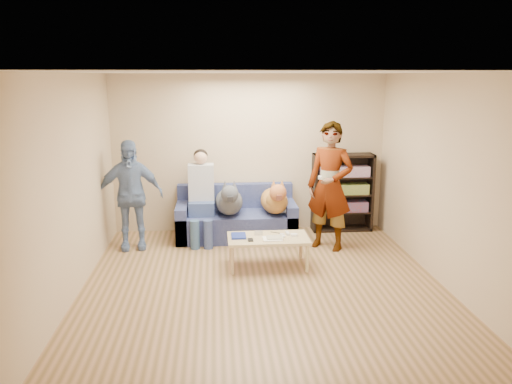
{
  "coord_description": "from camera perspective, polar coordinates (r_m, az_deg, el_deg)",
  "views": [
    {
      "loc": [
        -0.57,
        -5.68,
        2.57
      ],
      "look_at": [
        0.0,
        1.2,
        0.95
      ],
      "focal_mm": 35.0,
      "sensor_mm": 36.0,
      "label": 1
    }
  ],
  "objects": [
    {
      "name": "controller_b",
      "position": [
        6.88,
        4.37,
        -4.91
      ],
      "size": [
        0.09,
        0.06,
        0.03
      ],
      "primitive_type": "cube",
      "color": "white",
      "rests_on": "coffee_table"
    },
    {
      "name": "held_controller",
      "position": [
        7.22,
        7.3,
        1.67
      ],
      "size": [
        0.08,
        0.14,
        0.03
      ],
      "primitive_type": "cube",
      "rotation": [
        0.0,
        0.0,
        -0.26
      ],
      "color": "silver",
      "rests_on": "person_standing_right"
    },
    {
      "name": "wall_right",
      "position": [
        6.47,
        21.24,
        0.98
      ],
      "size": [
        0.0,
        5.0,
        5.0
      ],
      "primitive_type": "plane",
      "rotation": [
        1.57,
        0.0,
        -1.57
      ],
      "color": "tan",
      "rests_on": "ground"
    },
    {
      "name": "ground",
      "position": [
        6.26,
        0.92,
        -11.04
      ],
      "size": [
        5.0,
        5.0,
        0.0
      ],
      "primitive_type": "plane",
      "color": "brown",
      "rests_on": "ground"
    },
    {
      "name": "pen_orange",
      "position": [
        6.67,
        1.37,
        -5.57
      ],
      "size": [
        0.13,
        0.06,
        0.01
      ],
      "primitive_type": "cylinder",
      "rotation": [
        0.0,
        1.57,
        0.35
      ],
      "color": "#BF781B",
      "rests_on": "coffee_table"
    },
    {
      "name": "wall_left",
      "position": [
        6.06,
        -20.73,
        0.24
      ],
      "size": [
        0.0,
        5.0,
        5.0
      ],
      "primitive_type": "plane",
      "rotation": [
        1.57,
        0.0,
        1.57
      ],
      "color": "tan",
      "rests_on": "ground"
    },
    {
      "name": "wall_back",
      "position": [
        8.3,
        -0.74,
        4.4
      ],
      "size": [
        4.5,
        0.0,
        4.5
      ],
      "primitive_type": "plane",
      "rotation": [
        1.57,
        0.0,
        0.0
      ],
      "color": "tan",
      "rests_on": "ground"
    },
    {
      "name": "papers",
      "position": [
        6.73,
        1.91,
        -5.36
      ],
      "size": [
        0.26,
        0.2,
        0.02
      ],
      "primitive_type": "cube",
      "color": "white",
      "rests_on": "coffee_table"
    },
    {
      "name": "camera_silver",
      "position": [
        6.91,
        0.29,
        -4.69
      ],
      "size": [
        0.11,
        0.06,
        0.05
      ],
      "primitive_type": "cube",
      "color": "#B2B2B7",
      "rests_on": "coffee_table"
    },
    {
      "name": "person_standing_left",
      "position": [
        7.66,
        -14.21,
        -0.33
      ],
      "size": [
        1.01,
        0.52,
        1.66
      ],
      "primitive_type": "imported",
      "rotation": [
        0.0,
        0.0,
        0.12
      ],
      "color": "#7A8BC3",
      "rests_on": "ground"
    },
    {
      "name": "magazine",
      "position": [
        6.75,
        2.14,
        -5.19
      ],
      "size": [
        0.22,
        0.17,
        0.01
      ],
      "primitive_type": "cube",
      "color": "#ABA589",
      "rests_on": "coffee_table"
    },
    {
      "name": "sofa",
      "position": [
        8.11,
        -2.29,
        -3.2
      ],
      "size": [
        1.9,
        0.85,
        0.82
      ],
      "color": "#515B93",
      "rests_on": "ground"
    },
    {
      "name": "wallet",
      "position": [
        6.68,
        -0.64,
        -5.49
      ],
      "size": [
        0.07,
        0.12,
        0.02
      ],
      "primitive_type": "cube",
      "color": "black",
      "rests_on": "coffee_table"
    },
    {
      "name": "bookshelf",
      "position": [
        8.5,
        9.84,
        0.15
      ],
      "size": [
        1.0,
        0.34,
        1.3
      ],
      "color": "black",
      "rests_on": "ground"
    },
    {
      "name": "headphone_cup_b",
      "position": [
        6.9,
        3.0,
        -4.88
      ],
      "size": [
        0.07,
        0.07,
        0.02
      ],
      "primitive_type": "cylinder",
      "color": "silver",
      "rests_on": "coffee_table"
    },
    {
      "name": "dog_gray",
      "position": [
        7.84,
        -3.09,
        -0.99
      ],
      "size": [
        0.44,
        1.26,
        0.63
      ],
      "color": "#4A4C54",
      "rests_on": "sofa"
    },
    {
      "name": "coffee_table",
      "position": [
        6.84,
        1.39,
        -5.54
      ],
      "size": [
        1.1,
        0.6,
        0.42
      ],
      "color": "#CEBB7F",
      "rests_on": "ground"
    },
    {
      "name": "controller_a",
      "position": [
        6.94,
        3.61,
        -4.72
      ],
      "size": [
        0.04,
        0.13,
        0.03
      ],
      "primitive_type": "cube",
      "color": "silver",
      "rests_on": "coffee_table"
    },
    {
      "name": "headphone_cup_a",
      "position": [
        6.82,
        3.09,
        -5.09
      ],
      "size": [
        0.07,
        0.07,
        0.02
      ],
      "primitive_type": "cylinder",
      "color": "white",
      "rests_on": "coffee_table"
    },
    {
      "name": "wall_front",
      "position": [
        3.47,
        5.1,
        -8.3
      ],
      "size": [
        4.5,
        0.0,
        4.5
      ],
      "primitive_type": "plane",
      "rotation": [
        -1.57,
        0.0,
        0.0
      ],
      "color": "tan",
      "rests_on": "ground"
    },
    {
      "name": "ceiling",
      "position": [
        5.71,
        1.02,
        13.51
      ],
      "size": [
        5.0,
        5.0,
        0.0
      ],
      "primitive_type": "plane",
      "rotation": [
        3.14,
        0.0,
        0.0
      ],
      "color": "white",
      "rests_on": "ground"
    },
    {
      "name": "dog_tan",
      "position": [
        7.91,
        2.18,
        -0.88
      ],
      "size": [
        0.43,
        1.17,
        0.62
      ],
      "color": "#B97F38",
      "rests_on": "sofa"
    },
    {
      "name": "blanket",
      "position": [
        7.97,
        3.04,
        -1.84
      ],
      "size": [
        0.43,
        0.37,
        0.15
      ],
      "primitive_type": "ellipsoid",
      "color": "#A3A3A8",
      "rests_on": "sofa"
    },
    {
      "name": "notebook_blue",
      "position": [
        6.83,
        -2.0,
        -5.02
      ],
      "size": [
        0.2,
        0.26,
        0.03
      ],
      "primitive_type": "cube",
      "color": "navy",
      "rests_on": "coffee_table"
    },
    {
      "name": "person_seated",
      "position": [
        7.86,
        -6.27,
        -0.09
      ],
      "size": [
        0.4,
        0.73,
        1.47
      ],
      "color": "#3E4888",
      "rests_on": "sofa"
    },
    {
      "name": "pen_black",
      "position": [
        7.0,
        2.21,
        -4.65
      ],
      "size": [
        0.13,
        0.08,
        0.01
      ],
      "primitive_type": "cylinder",
      "rotation": [
        0.0,
        1.57,
        -0.52
      ],
      "color": "black",
      "rests_on": "coffee_table"
    },
    {
      "name": "person_standing_right",
      "position": [
        7.49,
        8.44,
        0.65
      ],
      "size": [
        0.84,
        0.78,
        1.92
      ],
      "primitive_type": "imported",
      "rotation": [
        0.0,
        0.0,
        -0.61
      ],
      "color": "gray",
      "rests_on": "ground"
    }
  ]
}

